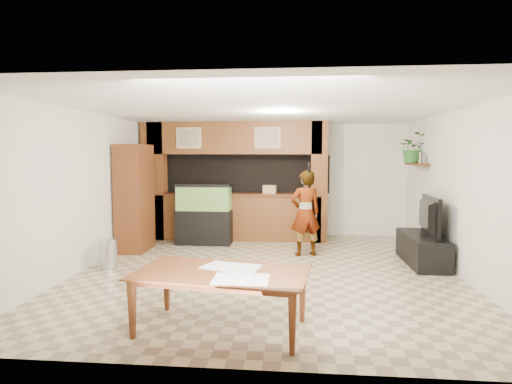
# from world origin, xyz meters

# --- Properties ---
(floor) EXTENTS (6.50, 6.50, 0.00)m
(floor) POSITION_xyz_m (0.00, 0.00, 0.00)
(floor) COLOR tan
(floor) RESTS_ON ground
(ceiling) EXTENTS (6.50, 6.50, 0.00)m
(ceiling) POSITION_xyz_m (0.00, 0.00, 2.60)
(ceiling) COLOR white
(ceiling) RESTS_ON wall_back
(wall_back) EXTENTS (6.00, 0.00, 6.00)m
(wall_back) POSITION_xyz_m (0.00, 3.25, 1.30)
(wall_back) COLOR silver
(wall_back) RESTS_ON floor
(wall_left) EXTENTS (0.00, 6.50, 6.50)m
(wall_left) POSITION_xyz_m (-3.00, 0.00, 1.30)
(wall_left) COLOR silver
(wall_left) RESTS_ON floor
(wall_right) EXTENTS (0.00, 6.50, 6.50)m
(wall_right) POSITION_xyz_m (3.00, 0.00, 1.30)
(wall_right) COLOR silver
(wall_right) RESTS_ON floor
(partition) EXTENTS (4.20, 0.99, 2.60)m
(partition) POSITION_xyz_m (-0.95, 2.64, 1.31)
(partition) COLOR brown
(partition) RESTS_ON floor
(wall_clock) EXTENTS (0.05, 0.25, 0.25)m
(wall_clock) POSITION_xyz_m (-2.97, 1.00, 1.90)
(wall_clock) COLOR black
(wall_clock) RESTS_ON wall_left
(wall_shelf) EXTENTS (0.25, 0.90, 0.04)m
(wall_shelf) POSITION_xyz_m (2.85, 1.95, 1.70)
(wall_shelf) COLOR #622F17
(wall_shelf) RESTS_ON wall_right
(pantry_cabinet) EXTENTS (0.52, 0.85, 2.09)m
(pantry_cabinet) POSITION_xyz_m (-2.70, 1.25, 1.04)
(pantry_cabinet) COLOR #622F17
(pantry_cabinet) RESTS_ON floor
(trash_can) EXTENTS (0.27, 0.27, 0.50)m
(trash_can) POSITION_xyz_m (-2.62, -0.14, 0.25)
(trash_can) COLOR #B2B2B7
(trash_can) RESTS_ON floor
(aquarium) EXTENTS (1.16, 0.43, 1.28)m
(aquarium) POSITION_xyz_m (-1.47, 1.95, 0.63)
(aquarium) COLOR black
(aquarium) RESTS_ON floor
(tv_stand) EXTENTS (0.55, 1.51, 0.50)m
(tv_stand) POSITION_xyz_m (2.65, 0.70, 0.25)
(tv_stand) COLOR black
(tv_stand) RESTS_ON floor
(television) EXTENTS (0.24, 1.20, 0.68)m
(television) POSITION_xyz_m (2.65, 0.70, 0.85)
(television) COLOR black
(television) RESTS_ON tv_stand
(photo_frame) EXTENTS (0.07, 0.16, 0.21)m
(photo_frame) POSITION_xyz_m (2.85, 1.74, 1.83)
(photo_frame) COLOR tan
(photo_frame) RESTS_ON wall_shelf
(potted_plant) EXTENTS (0.62, 0.56, 0.62)m
(potted_plant) POSITION_xyz_m (2.82, 2.16, 2.03)
(potted_plant) COLOR #2C692A
(potted_plant) RESTS_ON wall_shelf
(person) EXTENTS (0.68, 0.56, 1.60)m
(person) POSITION_xyz_m (0.64, 1.13, 0.80)
(person) COLOR #9A8354
(person) RESTS_ON floor
(microphone) EXTENTS (0.04, 0.11, 0.18)m
(microphone) POSITION_xyz_m (0.69, 0.97, 1.66)
(microphone) COLOR black
(microphone) RESTS_ON person
(dining_table) EXTENTS (1.95, 1.25, 0.65)m
(dining_table) POSITION_xyz_m (-0.34, -2.45, 0.32)
(dining_table) COLOR #622F17
(dining_table) RESTS_ON floor
(newspaper_a) EXTENTS (0.61, 0.53, 0.01)m
(newspaper_a) POSITION_xyz_m (-0.31, -2.24, 0.65)
(newspaper_a) COLOR silver
(newspaper_a) RESTS_ON dining_table
(newspaper_b) EXTENTS (0.56, 0.41, 0.01)m
(newspaper_b) POSITION_xyz_m (-0.09, -2.69, 0.65)
(newspaper_b) COLOR silver
(newspaper_b) RESTS_ON dining_table
(newspaper_c) EXTENTS (0.56, 0.46, 0.01)m
(newspaper_c) POSITION_xyz_m (-0.19, -2.25, 0.65)
(newspaper_c) COLOR silver
(newspaper_c) RESTS_ON dining_table
(counter_box) EXTENTS (0.30, 0.23, 0.18)m
(counter_box) POSITION_xyz_m (-0.11, 2.45, 1.13)
(counter_box) COLOR tan
(counter_box) RESTS_ON partition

